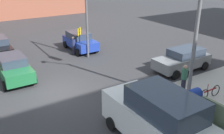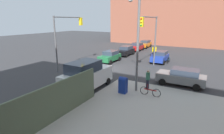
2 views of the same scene
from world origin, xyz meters
The scene contains 19 objects.
ground_plane centered at (0.00, 0.00, 0.00)m, with size 120.00×120.00×0.00m, color #333335.
sidewalk_corner centered at (9.00, 9.00, 0.01)m, with size 12.00×12.00×0.01m, color #ADA89E.
building_brick_west centered at (-32.00, 0.31, 9.46)m, with size 16.00×28.00×18.91m.
traffic_signal_nw_corner centered at (-2.28, 4.50, 4.65)m, with size 5.80×0.36×6.50m.
traffic_signal_se_corner centered at (2.61, -4.50, 4.60)m, with size 5.00×0.36×6.50m.
street_lamp_corner centered at (4.92, 5.56, 4.70)m, with size 2.21×1.84×8.00m.
warning_sign_two_way centered at (-5.40, 4.20, 1.64)m, with size 0.48×0.48×2.40m.
mailbox_blue centered at (6.20, 5.00, 0.76)m, with size 0.56×0.64×1.43m.
hatchback_gray centered at (1.76, 9.03, 0.84)m, with size 2.02×4.37×1.62m.
coupe_black centered at (-8.79, -1.82, 0.84)m, with size 4.17×2.02×1.62m.
hatchback_orange centered at (-19.10, -1.86, 0.84)m, with size 4.24×2.02×1.62m.
sedan_green centered at (-3.20, -1.75, 0.84)m, with size 3.99×2.02×1.62m.
sedan_red centered at (-14.29, -1.90, 0.84)m, with size 4.00×2.02×1.62m.
hatchback_blue centered at (-6.65, 4.80, 0.84)m, with size 4.01×2.02×1.62m.
van_white_delivery centered at (7.04, 1.80, 1.28)m, with size 5.40×2.32×2.62m.
pedestrian_crossing centered at (-5.80, 3.80, 0.82)m, with size 0.36×0.36×1.58m.
pedestrian_waiting centered at (4.20, 6.50, 0.91)m, with size 0.36×0.36×1.74m.
bicycle_leaning_on_fence centered at (5.60, 7.20, 0.35)m, with size 0.05×1.75×0.97m.
bicycle_at_crosswalk centered at (-6.80, 6.00, 0.35)m, with size 1.75×0.05×0.97m.
Camera 2 is at (18.76, 11.04, 6.06)m, focal length 28.00 mm.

